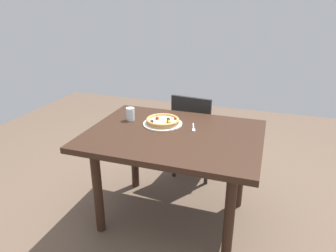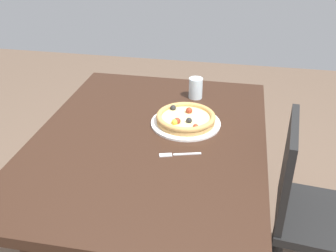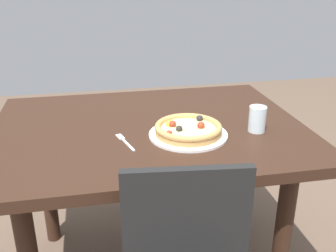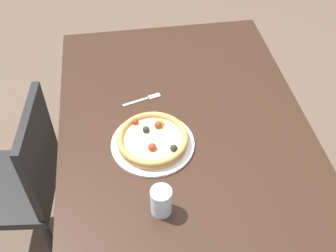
{
  "view_description": "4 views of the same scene",
  "coord_description": "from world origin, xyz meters",
  "px_view_note": "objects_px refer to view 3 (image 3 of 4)",
  "views": [
    {
      "loc": [
        -0.63,
        2.0,
        1.66
      ],
      "look_at": [
        0.07,
        -0.07,
        0.78
      ],
      "focal_mm": 32.92,
      "sensor_mm": 36.0,
      "label": 1
    },
    {
      "loc": [
        -1.37,
        -0.34,
        1.61
      ],
      "look_at": [
        0.07,
        -0.07,
        0.78
      ],
      "focal_mm": 41.68,
      "sensor_mm": 36.0,
      "label": 2
    },
    {
      "loc": [
        -0.22,
        -1.5,
        1.39
      ],
      "look_at": [
        0.07,
        -0.07,
        0.78
      ],
      "focal_mm": 41.85,
      "sensor_mm": 36.0,
      "label": 3
    },
    {
      "loc": [
        1.12,
        -0.22,
        1.89
      ],
      "look_at": [
        0.07,
        -0.07,
        0.78
      ],
      "focal_mm": 42.98,
      "sensor_mm": 36.0,
      "label": 4
    }
  ],
  "objects_px": {
    "dining_table": "(150,147)",
    "pizza": "(188,129)",
    "plate": "(188,135)",
    "fork": "(124,141)",
    "drinking_glass": "(257,119)"
  },
  "relations": [
    {
      "from": "fork",
      "to": "drinking_glass",
      "type": "bearing_deg",
      "value": -106.51
    },
    {
      "from": "fork",
      "to": "drinking_glass",
      "type": "xyz_separation_m",
      "value": [
        0.54,
        -0.0,
        0.05
      ]
    },
    {
      "from": "dining_table",
      "to": "plate",
      "type": "relative_size",
      "value": 4.15
    },
    {
      "from": "fork",
      "to": "dining_table",
      "type": "bearing_deg",
      "value": -56.58
    },
    {
      "from": "dining_table",
      "to": "plate",
      "type": "xyz_separation_m",
      "value": [
        0.14,
        -0.13,
        0.11
      ]
    },
    {
      "from": "dining_table",
      "to": "pizza",
      "type": "xyz_separation_m",
      "value": [
        0.13,
        -0.13,
        0.13
      ]
    },
    {
      "from": "fork",
      "to": "drinking_glass",
      "type": "height_order",
      "value": "drinking_glass"
    },
    {
      "from": "drinking_glass",
      "to": "dining_table",
      "type": "bearing_deg",
      "value": 161.27
    },
    {
      "from": "plate",
      "to": "fork",
      "type": "bearing_deg",
      "value": -179.56
    },
    {
      "from": "plate",
      "to": "drinking_glass",
      "type": "height_order",
      "value": "drinking_glass"
    },
    {
      "from": "dining_table",
      "to": "plate",
      "type": "height_order",
      "value": "plate"
    },
    {
      "from": "dining_table",
      "to": "fork",
      "type": "bearing_deg",
      "value": -130.59
    },
    {
      "from": "dining_table",
      "to": "plate",
      "type": "bearing_deg",
      "value": -45.0
    },
    {
      "from": "pizza",
      "to": "fork",
      "type": "height_order",
      "value": "pizza"
    },
    {
      "from": "pizza",
      "to": "plate",
      "type": "bearing_deg",
      "value": -37.93
    }
  ]
}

